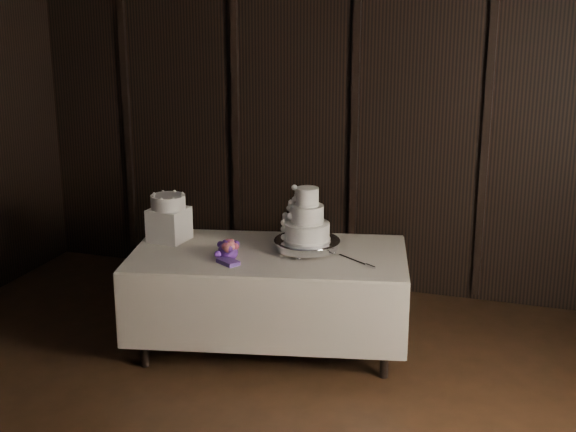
# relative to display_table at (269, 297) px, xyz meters

# --- Properties ---
(room) EXTENTS (6.08, 7.08, 3.08)m
(room) POSITION_rel_display_table_xyz_m (0.27, -2.01, 1.08)
(room) COLOR black
(room) RESTS_ON ground
(display_table) EXTENTS (2.17, 1.45, 0.76)m
(display_table) POSITION_rel_display_table_xyz_m (0.00, 0.00, 0.00)
(display_table) COLOR beige
(display_table) RESTS_ON ground
(cake_stand) EXTENTS (0.56, 0.56, 0.09)m
(cake_stand) POSITION_rel_display_table_xyz_m (0.26, 0.11, 0.39)
(cake_stand) COLOR silver
(cake_stand) RESTS_ON display_table
(wedding_cake) EXTENTS (0.36, 0.32, 0.39)m
(wedding_cake) POSITION_rel_display_table_xyz_m (0.23, 0.09, 0.59)
(wedding_cake) COLOR white
(wedding_cake) RESTS_ON cake_stand
(bouquet) EXTENTS (0.42, 0.45, 0.17)m
(bouquet) POSITION_rel_display_table_xyz_m (-0.23, -0.20, 0.40)
(bouquet) COLOR #BF4254
(bouquet) RESTS_ON display_table
(box_pedestal) EXTENTS (0.29, 0.29, 0.25)m
(box_pedestal) POSITION_rel_display_table_xyz_m (-0.81, 0.04, 0.47)
(box_pedestal) COLOR white
(box_pedestal) RESTS_ON display_table
(small_cake) EXTENTS (0.32, 0.32, 0.10)m
(small_cake) POSITION_rel_display_table_xyz_m (-0.81, 0.04, 0.64)
(small_cake) COLOR white
(small_cake) RESTS_ON box_pedestal
(cake_knife) EXTENTS (0.32, 0.23, 0.01)m
(cake_knife) POSITION_rel_display_table_xyz_m (0.62, 0.02, 0.35)
(cake_knife) COLOR silver
(cake_knife) RESTS_ON display_table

